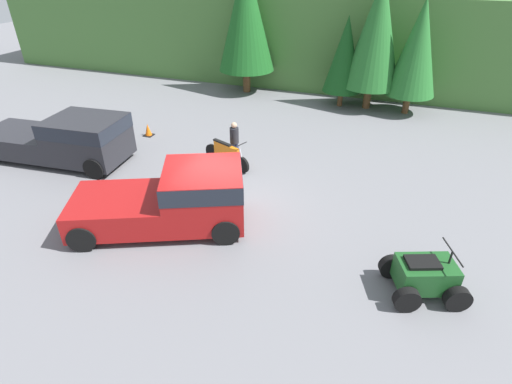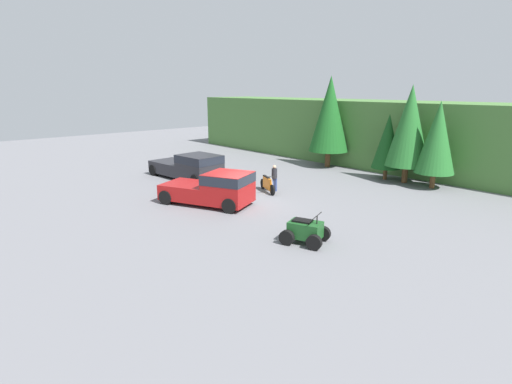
{
  "view_description": "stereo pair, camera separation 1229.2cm",
  "coord_description": "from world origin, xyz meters",
  "px_view_note": "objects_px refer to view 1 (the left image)",
  "views": [
    {
      "loc": [
        4.76,
        -9.94,
        7.21
      ],
      "look_at": [
        1.25,
        -0.21,
        0.95
      ],
      "focal_mm": 28.0,
      "sensor_mm": 36.0,
      "label": 1
    },
    {
      "loc": [
        16.43,
        -13.68,
        6.25
      ],
      "look_at": [
        1.25,
        -0.21,
        0.95
      ],
      "focal_mm": 28.0,
      "sensor_mm": 36.0,
      "label": 2
    }
  ],
  "objects_px": {
    "rider_person": "(234,141)",
    "traffic_cone": "(148,130)",
    "pickup_truck_red": "(176,197)",
    "quad_atv": "(424,276)",
    "pickup_truck_second": "(66,138)",
    "dirt_bike": "(227,155)"
  },
  "relations": [
    {
      "from": "pickup_truck_red",
      "to": "pickup_truck_second",
      "type": "distance_m",
      "value": 6.68
    },
    {
      "from": "pickup_truck_red",
      "to": "traffic_cone",
      "type": "height_order",
      "value": "pickup_truck_red"
    },
    {
      "from": "quad_atv",
      "to": "traffic_cone",
      "type": "height_order",
      "value": "quad_atv"
    },
    {
      "from": "pickup_truck_red",
      "to": "rider_person",
      "type": "relative_size",
      "value": 3.3
    },
    {
      "from": "pickup_truck_red",
      "to": "dirt_bike",
      "type": "bearing_deg",
      "value": 68.23
    },
    {
      "from": "quad_atv",
      "to": "rider_person",
      "type": "relative_size",
      "value": 1.31
    },
    {
      "from": "dirt_bike",
      "to": "rider_person",
      "type": "height_order",
      "value": "rider_person"
    },
    {
      "from": "pickup_truck_second",
      "to": "quad_atv",
      "type": "distance_m",
      "value": 13.55
    },
    {
      "from": "traffic_cone",
      "to": "rider_person",
      "type": "bearing_deg",
      "value": -13.33
    },
    {
      "from": "pickup_truck_red",
      "to": "pickup_truck_second",
      "type": "height_order",
      "value": "same"
    },
    {
      "from": "quad_atv",
      "to": "traffic_cone",
      "type": "xyz_separation_m",
      "value": [
        -11.73,
        6.14,
        -0.25
      ]
    },
    {
      "from": "pickup_truck_second",
      "to": "pickup_truck_red",
      "type": "bearing_deg",
      "value": -26.34
    },
    {
      "from": "pickup_truck_red",
      "to": "quad_atv",
      "type": "relative_size",
      "value": 2.52
    },
    {
      "from": "pickup_truck_second",
      "to": "traffic_cone",
      "type": "bearing_deg",
      "value": 59.92
    },
    {
      "from": "pickup_truck_red",
      "to": "traffic_cone",
      "type": "bearing_deg",
      "value": 105.7
    },
    {
      "from": "traffic_cone",
      "to": "pickup_truck_second",
      "type": "bearing_deg",
      "value": -114.95
    },
    {
      "from": "dirt_bike",
      "to": "traffic_cone",
      "type": "distance_m",
      "value": 4.8
    },
    {
      "from": "rider_person",
      "to": "traffic_cone",
      "type": "relative_size",
      "value": 3.02
    },
    {
      "from": "pickup_truck_red",
      "to": "quad_atv",
      "type": "height_order",
      "value": "pickup_truck_red"
    },
    {
      "from": "pickup_truck_second",
      "to": "quad_atv",
      "type": "height_order",
      "value": "pickup_truck_second"
    },
    {
      "from": "pickup_truck_second",
      "to": "rider_person",
      "type": "distance_m",
      "value": 6.57
    },
    {
      "from": "dirt_bike",
      "to": "quad_atv",
      "type": "distance_m",
      "value": 8.53
    }
  ]
}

